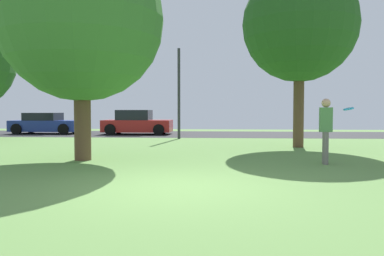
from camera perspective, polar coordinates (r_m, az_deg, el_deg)
ground_plane at (r=7.12m, az=-2.55°, el=-8.83°), size 44.00×44.00×0.00m
road_strip at (r=22.99m, az=1.97°, el=-0.92°), size 44.00×6.40×0.01m
oak_tree_center at (r=15.68m, az=15.66°, el=14.45°), size 4.34×4.34×6.85m
maple_tree_near at (r=11.62m, az=-16.09°, el=15.23°), size 4.63×4.63×6.30m
person_thrower at (r=10.65m, az=19.20°, el=0.02°), size 0.35×0.30×1.72m
frisbee_disc at (r=10.73m, az=22.19°, el=2.64°), size 0.35×0.35×0.09m
parked_car_blue at (r=25.15m, az=-20.85°, el=0.57°), size 4.08×1.98×1.28m
parked_car_red at (r=23.17m, az=-8.17°, el=0.70°), size 4.02×2.09×1.45m
street_lamp_post at (r=19.25m, az=-1.95°, el=5.09°), size 0.14×0.14×4.50m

